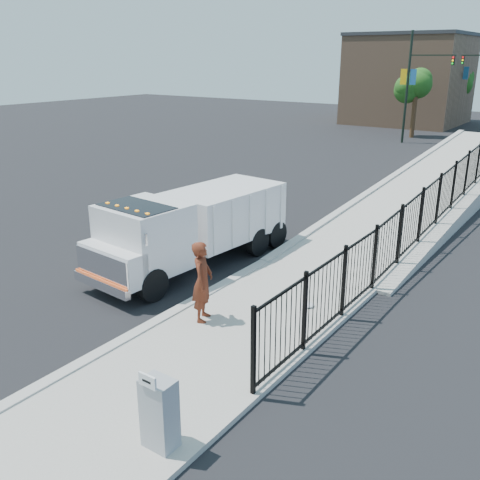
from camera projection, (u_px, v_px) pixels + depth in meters
The scene contains 15 objects.
ground at pixel (181, 312), 13.77m from camera, with size 120.00×120.00×0.00m, color black.
sidewalk at pixel (188, 369), 11.16m from camera, with size 3.55×12.00×0.12m, color #9E998E.
curb at pixel (124, 341), 12.19m from camera, with size 0.30×12.00×0.16m, color #ADAAA3.
ramp at pixel (440, 197), 25.01m from camera, with size 3.95×24.00×1.70m, color #9E998E.
iron_fence at pixel (452, 201), 20.85m from camera, with size 0.10×28.00×1.80m, color black.
truck at pixel (190, 225), 16.32m from camera, with size 2.84×7.20×2.41m.
worker at pixel (202, 281), 12.82m from camera, with size 0.73×0.48×2.00m, color #5E2514.
utility_cabinet at pixel (159, 413), 8.68m from camera, with size 0.55×0.40×1.25m, color gray.
arrow_sign at pixel (147, 381), 8.27m from camera, with size 0.35×0.04×0.22m, color white.
debris at pixel (308, 305), 13.80m from camera, with size 0.34×0.34×0.08m, color silver.
light_pole_0 at pixel (412, 83), 39.06m from camera, with size 3.77×0.22×8.00m.
light_pole_2 at pixel (465, 78), 47.98m from camera, with size 3.77×0.22×8.00m.
tree_0 at pixel (416, 87), 41.98m from camera, with size 2.31×2.31×5.16m.
tree_2 at pixel (457, 81), 51.83m from camera, with size 2.92×2.92×5.46m.
building at pixel (409, 81), 51.43m from camera, with size 10.00×10.00×8.00m, color #8C664C.
Camera 1 is at (8.35, -9.30, 6.25)m, focal length 40.00 mm.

